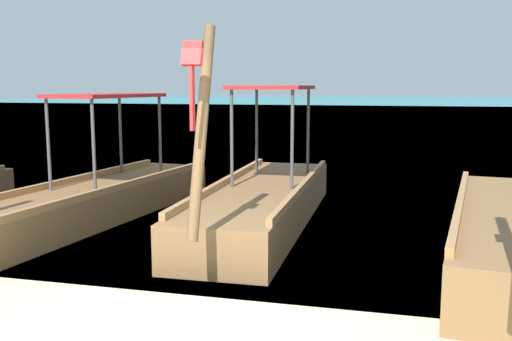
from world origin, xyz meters
The scene contains 5 objects.
ground centered at (0.00, 0.00, 0.00)m, with size 120.00×120.00×0.00m, color beige.
sea_water centered at (0.00, 61.02, 0.00)m, with size 120.00×120.00×0.00m, color teal.
longtail_boat_green_ribbon centered at (-2.94, 3.49, 0.34)m, with size 1.93×6.98×2.82m.
longtail_boat_red_ribbon centered at (-0.19, 4.23, 0.37)m, with size 1.43×6.13×2.78m.
longtail_boat_yellow_ribbon centered at (3.17, 3.11, 0.34)m, with size 1.88×5.81×2.75m.
Camera 1 is at (1.86, -4.31, 2.14)m, focal length 40.32 mm.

